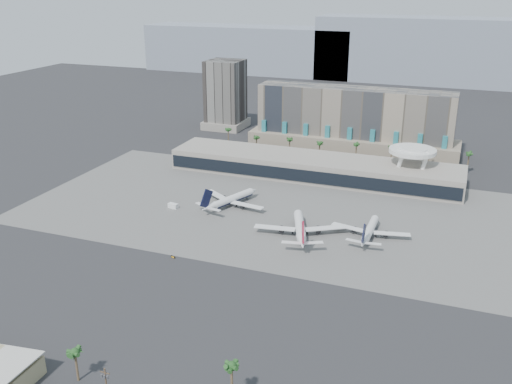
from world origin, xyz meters
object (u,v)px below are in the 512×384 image
(airliner_left, at_px, (231,199))
(service_vehicle_b, at_px, (300,236))
(service_vehicle_a, at_px, (173,206))
(airliner_right, at_px, (370,230))
(utility_pole, at_px, (106,383))
(airliner_centre, at_px, (300,227))
(taxiway_sign, at_px, (173,257))

(airliner_left, height_order, service_vehicle_b, airliner_left)
(airliner_left, relative_size, service_vehicle_a, 7.57)
(airliner_right, xyz_separation_m, service_vehicle_a, (-99.87, -1.24, -2.01))
(utility_pole, bearing_deg, service_vehicle_b, 81.28)
(airliner_left, bearing_deg, airliner_right, 11.83)
(airliner_centre, distance_m, taxiway_sign, 59.65)
(utility_pole, distance_m, airliner_left, 148.96)
(taxiway_sign, bearing_deg, service_vehicle_b, 59.37)
(airliner_centre, bearing_deg, airliner_left, 133.76)
(service_vehicle_a, bearing_deg, utility_pole, -58.96)
(airliner_left, xyz_separation_m, airliner_right, (73.48, -12.16, -0.30))
(airliner_centre, height_order, service_vehicle_a, airliner_centre)
(utility_pole, height_order, service_vehicle_a, utility_pole)
(airliner_right, bearing_deg, service_vehicle_a, -178.96)
(taxiway_sign, bearing_deg, service_vehicle_a, 136.63)
(airliner_left, height_order, airliner_centre, airliner_centre)
(airliner_left, relative_size, taxiway_sign, 18.11)
(utility_pole, distance_m, service_vehicle_a, 143.18)
(airliner_left, relative_size, service_vehicle_b, 11.76)
(airliner_left, distance_m, airliner_centre, 48.55)
(service_vehicle_b, bearing_deg, airliner_centre, 127.96)
(airliner_centre, bearing_deg, taxiway_sign, -156.38)
(airliner_right, relative_size, service_vehicle_a, 7.29)
(utility_pole, distance_m, airliner_centre, 126.35)
(service_vehicle_b, bearing_deg, utility_pole, -79.89)
(utility_pole, height_order, airliner_centre, airliner_centre)
(airliner_left, xyz_separation_m, service_vehicle_a, (-26.40, -13.40, -2.30))
(utility_pole, xyz_separation_m, service_vehicle_b, (18.80, 122.63, -6.29))
(airliner_centre, relative_size, taxiway_sign, 19.46)
(service_vehicle_b, xyz_separation_m, taxiway_sign, (-44.17, -38.46, -0.36))
(service_vehicle_b, relative_size, taxiway_sign, 1.54)
(airliner_centre, relative_size, airliner_right, 1.12)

